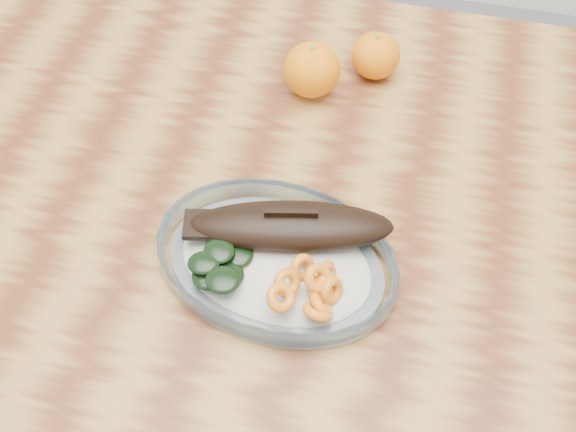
{
  "coord_description": "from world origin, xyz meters",
  "views": [
    {
      "loc": [
        0.18,
        -0.56,
        1.45
      ],
      "look_at": [
        0.07,
        -0.06,
        0.77
      ],
      "focal_mm": 45.0,
      "sensor_mm": 36.0,
      "label": 1
    }
  ],
  "objects": [
    {
      "name": "ground",
      "position": [
        0.0,
        0.0,
        0.0
      ],
      "size": [
        3.0,
        3.0,
        0.0
      ],
      "primitive_type": "plane",
      "color": "slate",
      "rests_on": "ground"
    },
    {
      "name": "dining_table",
      "position": [
        0.0,
        0.0,
        0.65
      ],
      "size": [
        1.2,
        0.8,
        0.75
      ],
      "color": "#602F16",
      "rests_on": "ground"
    },
    {
      "name": "plated_meal",
      "position": [
        0.07,
        -0.12,
        0.77
      ],
      "size": [
        0.57,
        0.57,
        0.08
      ],
      "rotation": [
        0.0,
        0.0,
        -0.15
      ],
      "color": "white",
      "rests_on": "dining_table"
    },
    {
      "name": "orange_left",
      "position": [
        0.04,
        0.17,
        0.79
      ],
      "size": [
        0.08,
        0.08,
        0.08
      ],
      "primitive_type": "sphere",
      "color": "orange",
      "rests_on": "dining_table"
    },
    {
      "name": "orange_right",
      "position": [
        0.12,
        0.23,
        0.78
      ],
      "size": [
        0.07,
        0.07,
        0.07
      ],
      "primitive_type": "sphere",
      "color": "orange",
      "rests_on": "dining_table"
    }
  ]
}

